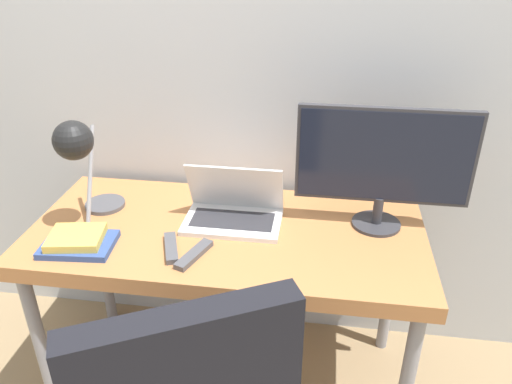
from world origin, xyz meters
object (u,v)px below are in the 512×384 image
(monitor, at_px, (384,162))
(laptop, at_px, (233,210))
(book_stack, at_px, (78,241))
(desk_lamp, at_px, (78,151))

(monitor, bearing_deg, laptop, -174.56)
(laptop, height_order, book_stack, laptop)
(monitor, height_order, book_stack, monitor)
(laptop, distance_m, book_stack, 0.56)
(laptop, height_order, monitor, monitor)
(monitor, xyz_separation_m, book_stack, (-1.03, -0.30, -0.23))
(laptop, xyz_separation_m, monitor, (0.53, 0.05, 0.21))
(desk_lamp, xyz_separation_m, book_stack, (0.03, -0.16, -0.27))
(desk_lamp, relative_size, book_stack, 1.61)
(laptop, relative_size, monitor, 0.58)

